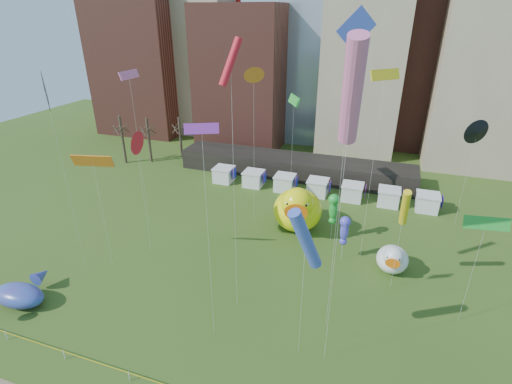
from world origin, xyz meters
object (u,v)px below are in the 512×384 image
at_px(big_duck, 298,208).
at_px(seahorse_green, 334,207).
at_px(small_duck, 392,259).
at_px(seahorse_purple, 345,229).
at_px(whale_inflatable, 21,294).

distance_m(big_duck, seahorse_green, 4.76).
bearing_deg(big_duck, seahorse_green, -23.21).
bearing_deg(seahorse_green, small_duck, -24.17).
bearing_deg(seahorse_purple, seahorse_green, 112.03).
bearing_deg(big_duck, seahorse_purple, -46.81).
bearing_deg(seahorse_purple, small_duck, -10.11).
bearing_deg(seahorse_purple, whale_inflatable, -152.25).
xyz_separation_m(big_duck, small_duck, (11.34, -5.21, -1.34)).
distance_m(small_duck, whale_inflatable, 36.21).
relative_size(seahorse_green, whale_inflatable, 0.90).
bearing_deg(seahorse_green, seahorse_purple, -57.25).
xyz_separation_m(small_duck, whale_inflatable, (-32.35, -16.26, -0.52)).
height_order(seahorse_green, whale_inflatable, seahorse_green).
xyz_separation_m(big_duck, seahorse_purple, (6.16, -4.65, 0.95)).
bearing_deg(whale_inflatable, seahorse_green, 37.25).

